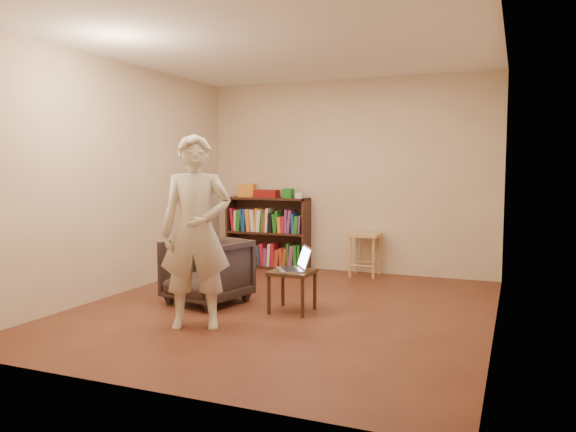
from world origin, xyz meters
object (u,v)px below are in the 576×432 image
at_px(side_table, 292,277).
at_px(bookshelf, 268,237).
at_px(person, 196,232).
at_px(laptop, 296,265).
at_px(stool, 365,241).
at_px(armchair, 207,271).

bearing_deg(side_table, bookshelf, 119.86).
height_order(side_table, person, person).
xyz_separation_m(laptop, person, (-0.62, -0.84, 0.39)).
relative_size(laptop, person, 0.26).
xyz_separation_m(stool, side_table, (-0.20, -2.07, -0.11)).
height_order(stool, person, person).
height_order(armchair, person, person).
bearing_deg(stool, person, -105.08).
bearing_deg(side_table, armchair, -179.30).
xyz_separation_m(stool, armchair, (-1.16, -2.08, -0.12)).
bearing_deg(bookshelf, laptop, -59.37).
bearing_deg(bookshelf, side_table, -60.14).
xyz_separation_m(side_table, person, (-0.58, -0.83, 0.51)).
xyz_separation_m(stool, laptop, (-0.16, -2.06, 0.01)).
xyz_separation_m(stool, person, (-0.78, -2.90, 0.40)).
xyz_separation_m(side_table, laptop, (0.03, 0.01, 0.13)).
relative_size(stool, laptop, 1.29).
bearing_deg(stool, side_table, -95.42).
relative_size(bookshelf, armchair, 1.60).
relative_size(armchair, side_table, 1.81).
height_order(bookshelf, person, person).
height_order(bookshelf, laptop, bookshelf).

